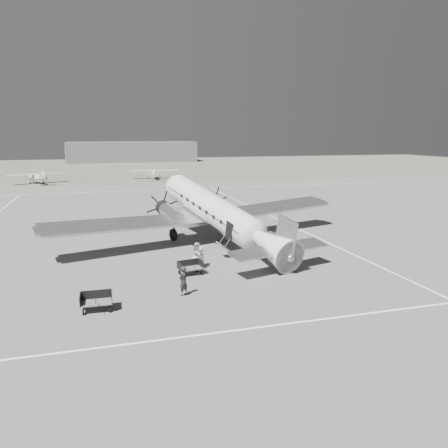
% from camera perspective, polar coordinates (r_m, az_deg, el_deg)
% --- Properties ---
extents(ground, '(260.00, 260.00, 0.00)m').
position_cam_1_polar(ground, '(33.95, -4.56, -3.79)').
color(ground, slate).
rests_on(ground, ground).
extents(taxi_line_near, '(60.00, 0.15, 0.01)m').
position_cam_1_polar(taxi_line_near, '(21.21, 3.29, -13.49)').
color(taxi_line_near, white).
rests_on(taxi_line_near, ground).
extents(taxi_line_right, '(0.15, 80.00, 0.01)m').
position_cam_1_polar(taxi_line_right, '(38.10, 13.42, -2.37)').
color(taxi_line_right, white).
rests_on(taxi_line_right, ground).
extents(taxi_line_horizon, '(90.00, 0.15, 0.01)m').
position_cam_1_polar(taxi_line_horizon, '(72.94, -10.92, 4.31)').
color(taxi_line_horizon, white).
rests_on(taxi_line_horizon, ground).
extents(grass_infield, '(260.00, 90.00, 0.01)m').
position_cam_1_polar(grass_infield, '(127.58, -13.25, 7.26)').
color(grass_infield, '#656355').
rests_on(grass_infield, ground).
extents(hangar_main, '(42.00, 14.00, 6.60)m').
position_cam_1_polar(hangar_main, '(152.64, -11.92, 9.22)').
color(hangar_main, slate).
rests_on(hangar_main, ground).
extents(dc3_airliner, '(31.47, 25.70, 5.21)m').
position_cam_1_polar(dc3_airliner, '(35.59, -0.89, 1.26)').
color(dc3_airliner, silver).
rests_on(dc3_airliner, ground).
extents(light_plane_left, '(12.61, 11.68, 2.10)m').
position_cam_1_polar(light_plane_left, '(88.55, -23.23, 5.52)').
color(light_plane_left, silver).
rests_on(light_plane_left, ground).
extents(light_plane_right, '(10.70, 9.02, 2.07)m').
position_cam_1_polar(light_plane_right, '(91.99, -9.10, 6.49)').
color(light_plane_right, silver).
rests_on(light_plane_right, ground).
extents(baggage_cart_near, '(1.79, 1.40, 0.92)m').
position_cam_1_polar(baggage_cart_near, '(28.69, -4.43, -5.74)').
color(baggage_cart_near, '#5F5F5F').
rests_on(baggage_cart_near, ground).
extents(baggage_cart_far, '(1.74, 1.24, 0.97)m').
position_cam_1_polar(baggage_cart_far, '(23.92, -16.33, -9.73)').
color(baggage_cart_far, '#5F5F5F').
rests_on(baggage_cart_far, ground).
extents(ground_crew, '(0.75, 0.71, 1.72)m').
position_cam_1_polar(ground_crew, '(25.03, -5.36, -7.41)').
color(ground_crew, '#2A2A2A').
rests_on(ground_crew, ground).
extents(ramp_agent, '(0.89, 1.04, 1.88)m').
position_cam_1_polar(ramp_agent, '(29.63, -3.49, -4.19)').
color(ramp_agent, beige).
rests_on(ramp_agent, ground).
extents(passenger, '(0.64, 0.81, 1.45)m').
position_cam_1_polar(passenger, '(30.28, -3.08, -4.27)').
color(passenger, silver).
rests_on(passenger, ground).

